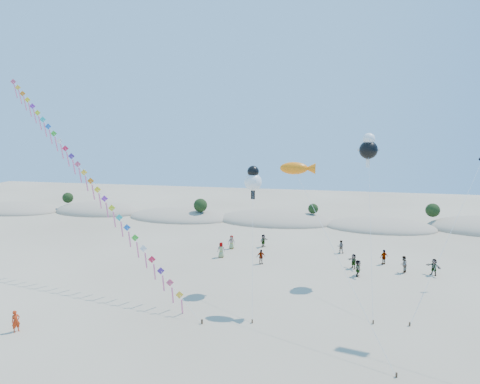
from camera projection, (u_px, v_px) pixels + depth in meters
The scene contains 8 objects.
dune_ridge at pixel (282, 221), 64.54m from camera, with size 145.30×11.49×5.57m.
kite_train at pixel (82, 170), 39.36m from camera, with size 27.66×14.76×21.09m.
fish_kite at pixel (298, 169), 32.70m from camera, with size 8.20×9.99×12.10m.
cartoon_kite_low at pixel (253, 180), 36.56m from camera, with size 2.07×8.19×11.47m.
cartoon_kite_high at pixel (369, 148), 38.38m from camera, with size 2.00×11.00×14.39m.
dark_kite at pixel (463, 205), 35.49m from camera, with size 8.55×11.55×12.40m.
flyer_foreground at pixel (16, 321), 29.40m from camera, with size 0.59×0.39×1.63m, color #B82E0E.
beachgoers at pixel (329, 256), 44.40m from camera, with size 23.88×9.81×1.79m.
Camera 1 is at (6.95, -17.96, 14.80)m, focal length 30.00 mm.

